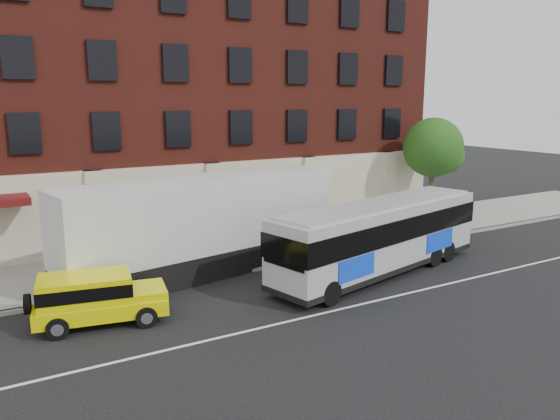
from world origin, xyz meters
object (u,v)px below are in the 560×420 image
yellow_suv (94,296)px  shipping_container (204,227)px  sign_pole (60,266)px  city_bus (380,235)px  street_tree (434,150)px

yellow_suv → shipping_container: 6.30m
sign_pole → shipping_container: shipping_container is taller
city_bus → yellow_suv: bearing=177.2°
shipping_container → yellow_suv: bearing=-148.6°
street_tree → shipping_container: street_tree is taller
sign_pole → yellow_suv: size_ratio=0.54×
yellow_suv → shipping_container: (5.30, 3.24, 1.08)m
city_bus → shipping_container: shipping_container is taller
city_bus → sign_pole: bearing=165.9°
shipping_container → city_bus: bearing=-30.5°
shipping_container → sign_pole: bearing=-173.4°
street_tree → yellow_suv: street_tree is taller
city_bus → shipping_container: 7.54m
sign_pole → street_tree: bearing=8.6°
sign_pole → shipping_container: bearing=6.6°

